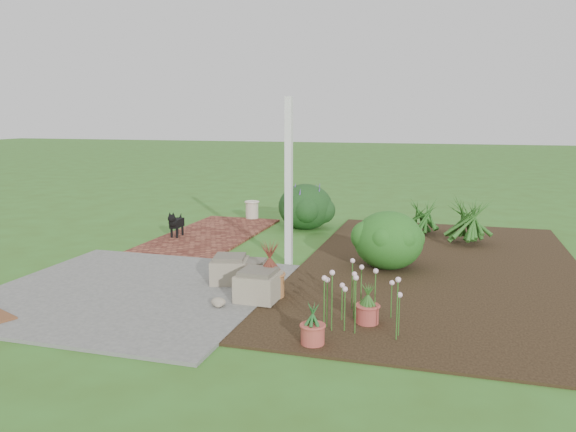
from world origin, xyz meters
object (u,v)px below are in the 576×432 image
(black_dog, at_px, (176,223))
(evergreen_shrub, at_px, (389,239))
(stone_trough_near, at_px, (258,287))
(cream_ceramic_urn, at_px, (252,210))

(black_dog, relative_size, evergreen_shrub, 0.51)
(stone_trough_near, xyz_separation_m, black_dog, (-2.64, 2.95, 0.10))
(cream_ceramic_urn, bearing_deg, evergreen_shrub, -43.97)
(black_dog, height_order, cream_ceramic_urn, black_dog)
(black_dog, distance_m, cream_ceramic_urn, 2.29)
(stone_trough_near, distance_m, cream_ceramic_urn, 5.50)
(stone_trough_near, bearing_deg, black_dog, 131.83)
(cream_ceramic_urn, relative_size, evergreen_shrub, 0.36)
(stone_trough_near, relative_size, cream_ceramic_urn, 1.31)
(evergreen_shrub, bearing_deg, stone_trough_near, -123.79)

